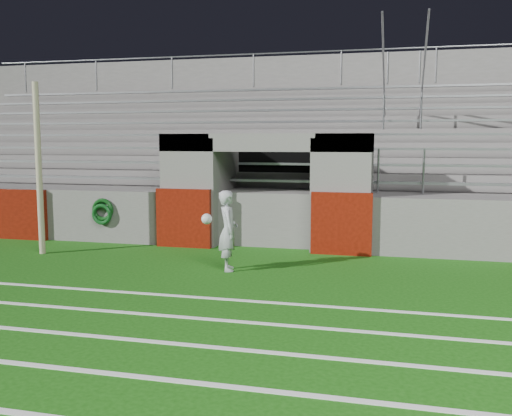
# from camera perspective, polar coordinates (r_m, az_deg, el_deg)

# --- Properties ---
(ground) EXTENTS (90.00, 90.00, 0.00)m
(ground) POSITION_cam_1_polar(r_m,az_deg,el_deg) (9.98, -3.67, -7.44)
(ground) COLOR #154E0D
(ground) RESTS_ON ground
(field_post) EXTENTS (0.13, 0.13, 3.68)m
(field_post) POSITION_cam_1_polar(r_m,az_deg,el_deg) (13.08, -20.89, 3.66)
(field_post) COLOR tan
(field_post) RESTS_ON ground
(stadium_structure) EXTENTS (26.00, 8.48, 5.42)m
(stadium_structure) POSITION_cam_1_polar(r_m,az_deg,el_deg) (17.46, 4.33, 3.62)
(stadium_structure) COLOR #5D5B58
(stadium_structure) RESTS_ON ground
(goalkeeper_with_ball) EXTENTS (0.74, 0.65, 1.52)m
(goalkeeper_with_ball) POSITION_cam_1_polar(r_m,az_deg,el_deg) (10.75, -2.85, -2.24)
(goalkeeper_with_ball) COLOR #A7ABB0
(goalkeeper_with_ball) RESTS_ON ground
(hose_coil) EXTENTS (0.55, 0.15, 0.64)m
(hose_coil) POSITION_cam_1_polar(r_m,az_deg,el_deg) (14.03, -15.11, -0.37)
(hose_coil) COLOR #0B380F
(hose_coil) RESTS_ON ground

